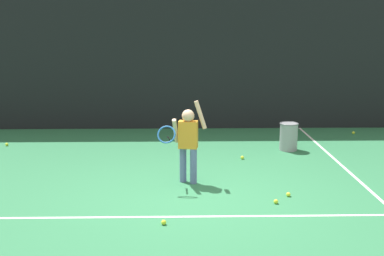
{
  "coord_description": "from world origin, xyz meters",
  "views": [
    {
      "loc": [
        -0.23,
        -6.8,
        2.53
      ],
      "look_at": [
        -0.07,
        0.94,
        0.85
      ],
      "focal_mm": 45.12,
      "sensor_mm": 36.0,
      "label": 1
    }
  ],
  "objects_px": {
    "ball_hopper": "(289,136)",
    "tennis_player": "(187,139)",
    "tennis_ball_5": "(353,133)",
    "tennis_ball_0": "(276,202)",
    "tennis_ball_1": "(7,144)",
    "tennis_ball_2": "(164,222)",
    "tennis_ball_4": "(288,194)",
    "tennis_ball_3": "(242,157)"
  },
  "relations": [
    {
      "from": "ball_hopper",
      "to": "tennis_player",
      "type": "bearing_deg",
      "value": -135.7
    },
    {
      "from": "tennis_ball_5",
      "to": "tennis_ball_0",
      "type": "bearing_deg",
      "value": -121.2
    },
    {
      "from": "tennis_player",
      "to": "tennis_ball_1",
      "type": "bearing_deg",
      "value": 156.53
    },
    {
      "from": "tennis_ball_2",
      "to": "tennis_ball_4",
      "type": "xyz_separation_m",
      "value": [
        1.83,
        1.0,
        0.0
      ]
    },
    {
      "from": "tennis_ball_0",
      "to": "tennis_ball_1",
      "type": "xyz_separation_m",
      "value": [
        -5.05,
        3.45,
        0.0
      ]
    },
    {
      "from": "tennis_ball_3",
      "to": "tennis_ball_4",
      "type": "distance_m",
      "value": 2.09
    },
    {
      "from": "ball_hopper",
      "to": "tennis_ball_2",
      "type": "height_order",
      "value": "ball_hopper"
    },
    {
      "from": "ball_hopper",
      "to": "tennis_ball_0",
      "type": "xyz_separation_m",
      "value": [
        -0.83,
        -3.0,
        -0.26
      ]
    },
    {
      "from": "ball_hopper",
      "to": "tennis_ball_3",
      "type": "xyz_separation_m",
      "value": [
        -1.02,
        -0.67,
        -0.26
      ]
    },
    {
      "from": "tennis_ball_2",
      "to": "tennis_ball_3",
      "type": "xyz_separation_m",
      "value": [
        1.39,
        3.04,
        0.0
      ]
    },
    {
      "from": "tennis_player",
      "to": "tennis_ball_0",
      "type": "relative_size",
      "value": 20.46
    },
    {
      "from": "tennis_ball_0",
      "to": "tennis_ball_3",
      "type": "xyz_separation_m",
      "value": [
        -0.2,
        2.33,
        0.0
      ]
    },
    {
      "from": "tennis_ball_2",
      "to": "tennis_ball_5",
      "type": "distance_m",
      "value": 6.65
    },
    {
      "from": "tennis_ball_5",
      "to": "tennis_ball_3",
      "type": "bearing_deg",
      "value": -144.07
    },
    {
      "from": "ball_hopper",
      "to": "tennis_ball_3",
      "type": "relative_size",
      "value": 8.52
    },
    {
      "from": "tennis_ball_0",
      "to": "tennis_ball_2",
      "type": "height_order",
      "value": "same"
    },
    {
      "from": "tennis_player",
      "to": "ball_hopper",
      "type": "bearing_deg",
      "value": 54.11
    },
    {
      "from": "tennis_player",
      "to": "tennis_ball_5",
      "type": "relative_size",
      "value": 20.46
    },
    {
      "from": "ball_hopper",
      "to": "tennis_ball_2",
      "type": "distance_m",
      "value": 4.42
    },
    {
      "from": "tennis_ball_3",
      "to": "tennis_ball_5",
      "type": "height_order",
      "value": "same"
    },
    {
      "from": "tennis_ball_3",
      "to": "tennis_ball_4",
      "type": "xyz_separation_m",
      "value": [
        0.44,
        -2.04,
        0.0
      ]
    },
    {
      "from": "tennis_ball_1",
      "to": "tennis_ball_3",
      "type": "xyz_separation_m",
      "value": [
        4.85,
        -1.12,
        0.0
      ]
    },
    {
      "from": "tennis_ball_3",
      "to": "tennis_ball_5",
      "type": "distance_m",
      "value": 3.54
    },
    {
      "from": "ball_hopper",
      "to": "tennis_ball_2",
      "type": "bearing_deg",
      "value": -123.03
    },
    {
      "from": "tennis_ball_1",
      "to": "tennis_ball_4",
      "type": "relative_size",
      "value": 1.0
    },
    {
      "from": "tennis_ball_1",
      "to": "tennis_ball_2",
      "type": "height_order",
      "value": "same"
    },
    {
      "from": "tennis_ball_1",
      "to": "tennis_ball_2",
      "type": "bearing_deg",
      "value": -50.16
    },
    {
      "from": "tennis_player",
      "to": "tennis_ball_1",
      "type": "xyz_separation_m",
      "value": [
        -3.79,
        2.49,
        -0.69
      ]
    },
    {
      "from": "tennis_ball_4",
      "to": "tennis_ball_5",
      "type": "xyz_separation_m",
      "value": [
        2.42,
        4.12,
        0.0
      ]
    },
    {
      "from": "tennis_player",
      "to": "tennis_ball_5",
      "type": "xyz_separation_m",
      "value": [
        3.93,
        3.44,
        -0.69
      ]
    },
    {
      "from": "tennis_ball_2",
      "to": "tennis_ball_3",
      "type": "relative_size",
      "value": 1.0
    },
    {
      "from": "tennis_ball_2",
      "to": "ball_hopper",
      "type": "bearing_deg",
      "value": 56.97
    },
    {
      "from": "tennis_ball_0",
      "to": "tennis_ball_4",
      "type": "distance_m",
      "value": 0.38
    },
    {
      "from": "tennis_ball_0",
      "to": "tennis_ball_5",
      "type": "xyz_separation_m",
      "value": [
        2.67,
        4.41,
        0.0
      ]
    },
    {
      "from": "tennis_ball_2",
      "to": "tennis_ball_4",
      "type": "distance_m",
      "value": 2.08
    },
    {
      "from": "tennis_player",
      "to": "tennis_ball_2",
      "type": "distance_m",
      "value": 1.84
    },
    {
      "from": "tennis_ball_0",
      "to": "tennis_ball_2",
      "type": "bearing_deg",
      "value": -155.92
    },
    {
      "from": "tennis_ball_0",
      "to": "ball_hopper",
      "type": "bearing_deg",
      "value": 74.6
    },
    {
      "from": "tennis_ball_0",
      "to": "tennis_ball_1",
      "type": "relative_size",
      "value": 1.0
    },
    {
      "from": "tennis_ball_4",
      "to": "tennis_ball_0",
      "type": "bearing_deg",
      "value": -130.14
    },
    {
      "from": "tennis_ball_1",
      "to": "tennis_ball_2",
      "type": "xyz_separation_m",
      "value": [
        3.47,
        -4.16,
        0.0
      ]
    },
    {
      "from": "ball_hopper",
      "to": "tennis_ball_3",
      "type": "height_order",
      "value": "ball_hopper"
    }
  ]
}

